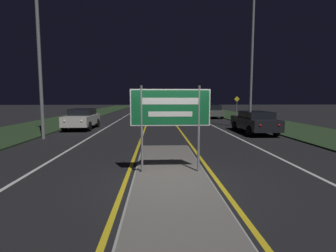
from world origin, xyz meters
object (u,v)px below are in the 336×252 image
car_receding_0 (254,121)px  highway_sign (170,111)px  car_approaching_0 (82,118)px  warning_sign (237,105)px  streetlight_right_near (252,40)px  car_receding_1 (212,111)px  streetlight_left_near (37,20)px

car_receding_0 → highway_sign: bearing=-123.3°
car_approaching_0 → warning_sign: size_ratio=1.75×
streetlight_right_near → warning_sign: 11.13m
highway_sign → car_approaching_0: 13.00m
car_receding_0 → car_receding_1: bearing=90.0°
highway_sign → car_approaching_0: size_ratio=0.61×
streetlight_left_near → warning_sign: 21.19m
car_receding_1 → car_approaching_0: bearing=-138.8°
streetlight_right_near → car_receding_1: bearing=93.1°
highway_sign → streetlight_left_near: 10.65m
car_receding_0 → warning_sign: size_ratio=2.01×
streetlight_right_near → car_receding_0: streetlight_right_near is taller
streetlight_left_near → car_approaching_0: bearing=79.4°
car_approaching_0 → streetlight_right_near: bearing=-1.3°
warning_sign → car_receding_1: bearing=166.4°
car_approaching_0 → car_receding_1: bearing=41.2°
warning_sign → streetlight_right_near: bearing=-101.8°
car_receding_0 → car_approaching_0: bearing=166.9°
streetlight_right_near → car_receding_1: (-0.57, 10.44, -5.59)m
car_approaching_0 → warning_sign: (14.25, 9.53, 0.72)m
warning_sign → highway_sign: bearing=-111.9°
streetlight_left_near → warning_sign: (15.09, 14.07, -4.82)m
car_approaching_0 → streetlight_left_near: bearing=-100.6°
highway_sign → streetlight_left_near: (-6.60, 7.08, 4.44)m
car_receding_1 → car_receding_0: bearing=-90.0°
streetlight_left_near → car_receding_1: (12.47, 14.70, -5.55)m
streetlight_left_near → streetlight_right_near: 13.72m
streetlight_right_near → car_receding_0: size_ratio=2.20×
streetlight_right_near → car_approaching_0: bearing=178.7°
highway_sign → warning_sign: highway_sign is taller
streetlight_right_near → warning_sign: streetlight_right_near is taller
highway_sign → car_receding_1: size_ratio=0.56×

